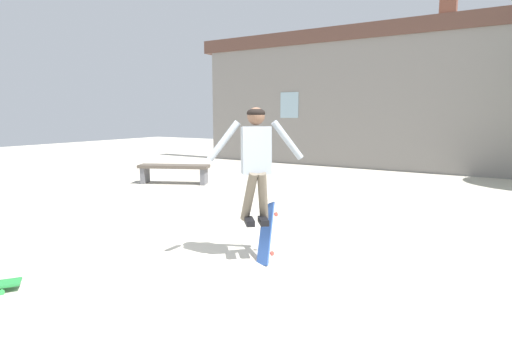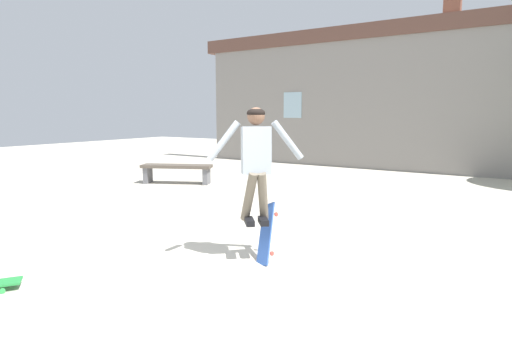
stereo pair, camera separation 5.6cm
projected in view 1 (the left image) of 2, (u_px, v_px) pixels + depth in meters
ground_plane at (166, 276)px, 4.42m from camera, size 40.00×40.00×0.00m
building_backdrop at (388, 94)px, 12.55m from camera, size 14.17×0.52×5.71m
park_bench at (174, 170)px, 10.22m from camera, size 1.83×1.14×0.49m
skater at (256, 155)px, 4.77m from camera, size 0.95×0.81×1.41m
skateboard_flipping at (266, 234)px, 4.95m from camera, size 0.38×0.55×0.73m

